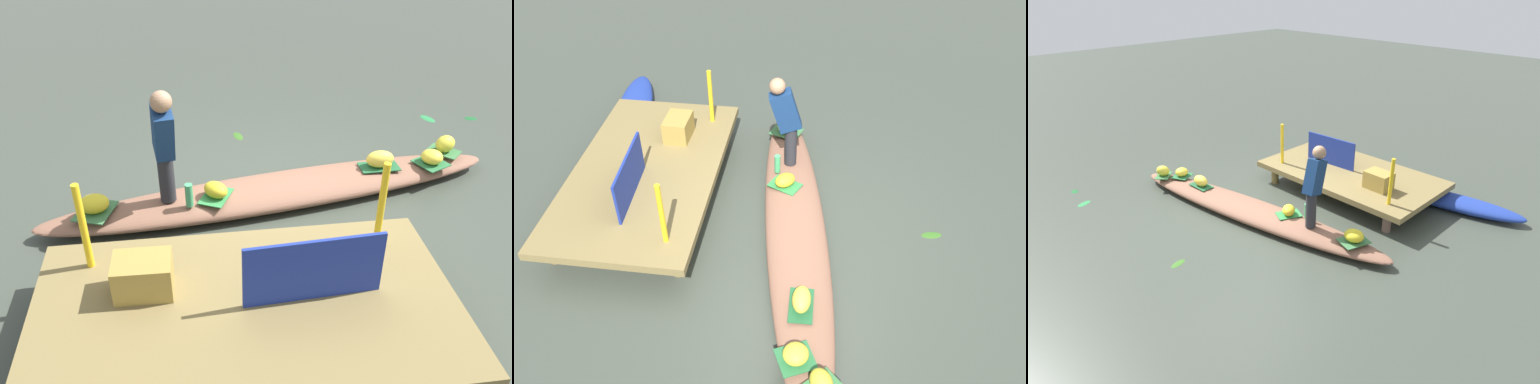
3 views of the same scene
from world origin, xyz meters
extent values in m
plane|color=#3D443A|center=(0.00, 0.00, 0.00)|extent=(40.00, 40.00, 0.00)
cube|color=olive|center=(0.58, 1.96, 0.36)|extent=(3.20, 1.80, 0.10)
cylinder|color=olive|center=(-0.70, 1.24, 0.16)|extent=(0.14, 0.14, 0.31)
cylinder|color=brown|center=(1.86, 1.24, 0.16)|extent=(0.14, 0.14, 0.31)
cylinder|color=brown|center=(-0.70, 2.68, 0.16)|extent=(0.14, 0.14, 0.31)
cylinder|color=olive|center=(1.86, 2.68, 0.16)|extent=(0.14, 0.14, 0.31)
ellipsoid|color=#875B45|center=(0.00, 0.00, 0.12)|extent=(5.14, 1.51, 0.24)
ellipsoid|color=#1F3796|center=(2.21, 2.71, 0.12)|extent=(2.49, 0.97, 0.23)
ellipsoid|color=yellow|center=(-2.05, -0.41, 0.34)|extent=(0.32, 0.29, 0.20)
cube|color=#286A3A|center=(-1.79, -0.17, 0.25)|extent=(0.43, 0.43, 0.01)
ellipsoid|color=yellow|center=(-1.79, -0.17, 0.32)|extent=(0.34, 0.34, 0.16)
cube|color=#3A6F40|center=(1.89, 0.32, 0.25)|extent=(0.44, 0.49, 0.01)
ellipsoid|color=yellow|center=(1.89, 0.32, 0.33)|extent=(0.32, 0.28, 0.18)
cube|color=#328442|center=(0.69, 0.21, 0.25)|extent=(0.40, 0.46, 0.01)
ellipsoid|color=yellow|center=(0.69, 0.21, 0.33)|extent=(0.33, 0.34, 0.16)
cube|color=#215D33|center=(-1.18, -0.16, 0.25)|extent=(0.45, 0.26, 0.01)
ellipsoid|color=yellow|center=(-1.18, -0.16, 0.34)|extent=(0.32, 0.20, 0.19)
cylinder|color=#28282D|center=(1.17, 0.19, 0.52)|extent=(0.16, 0.16, 0.55)
cube|color=navy|center=(1.16, 0.26, 1.04)|extent=(0.24, 0.44, 0.58)
sphere|color=#9E7556|center=(1.14, 0.37, 1.39)|extent=(0.20, 0.20, 0.20)
cylinder|color=#46AA68|center=(0.96, 0.33, 0.37)|extent=(0.08, 0.08, 0.25)
cube|color=navy|center=(0.08, 1.96, 0.68)|extent=(1.06, 0.09, 0.54)
cylinder|color=yellow|center=(-0.62, 1.36, 0.80)|extent=(0.06, 0.06, 0.77)
cylinder|color=yellow|center=(1.78, 1.36, 0.80)|extent=(0.06, 0.06, 0.77)
cube|color=olive|center=(1.33, 1.72, 0.56)|extent=(0.45, 0.33, 0.30)
ellipsoid|color=#366822|center=(0.27, -1.61, 0.00)|extent=(0.16, 0.26, 0.01)
camera|label=1|loc=(0.90, 4.90, 3.29)|focal=38.04mm
camera|label=2|loc=(-4.68, -0.31, 4.68)|focal=38.87mm
camera|label=3|loc=(4.94, -4.14, 3.69)|focal=30.69mm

